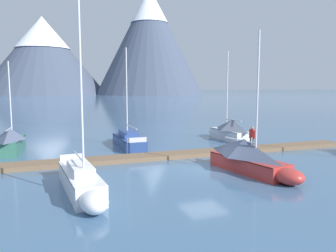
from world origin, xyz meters
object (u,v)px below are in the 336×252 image
(sailboat_mid_dock_starboard, at_px, (250,158))
(person_on_dock, at_px, (252,136))
(sailboat_nearest_berth, at_px, (12,140))
(sailboat_mid_dock_port, at_px, (127,140))
(sailboat_second_berth, at_px, (82,182))
(sailboat_far_berth, at_px, (229,130))

(sailboat_mid_dock_starboard, distance_m, person_on_dock, 6.37)
(sailboat_mid_dock_starboard, height_order, person_on_dock, sailboat_mid_dock_starboard)
(sailboat_nearest_berth, xyz_separation_m, person_on_dock, (17.16, -6.77, 0.37))
(sailboat_mid_dock_port, distance_m, person_on_dock, 10.28)
(person_on_dock, bearing_deg, sailboat_nearest_berth, 158.47)
(sailboat_nearest_berth, xyz_separation_m, sailboat_mid_dock_port, (8.90, -0.71, -0.34))
(sailboat_second_berth, bearing_deg, sailboat_mid_dock_starboard, 3.49)
(sailboat_second_berth, bearing_deg, sailboat_mid_dock_port, 66.50)
(sailboat_second_berth, distance_m, sailboat_mid_dock_port, 12.86)
(sailboat_nearest_berth, height_order, person_on_dock, sailboat_nearest_berth)
(sailboat_nearest_berth, distance_m, sailboat_second_berth, 13.06)
(sailboat_far_berth, bearing_deg, sailboat_nearest_berth, 176.80)
(sailboat_second_berth, height_order, sailboat_mid_dock_port, sailboat_second_berth)
(sailboat_nearest_berth, height_order, sailboat_mid_dock_starboard, sailboat_mid_dock_starboard)
(sailboat_far_berth, height_order, person_on_dock, sailboat_far_berth)
(sailboat_second_berth, relative_size, sailboat_mid_dock_starboard, 1.11)
(sailboat_second_berth, height_order, person_on_dock, sailboat_second_berth)
(person_on_dock, bearing_deg, sailboat_mid_dock_starboard, -126.03)
(sailboat_second_berth, xyz_separation_m, person_on_dock, (13.40, 5.73, 0.65))
(sailboat_nearest_berth, distance_m, sailboat_far_berth, 18.68)
(sailboat_far_berth, relative_size, person_on_dock, 4.89)
(sailboat_mid_dock_starboard, bearing_deg, sailboat_mid_dock_port, 111.99)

